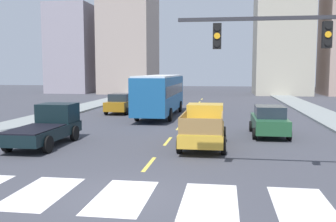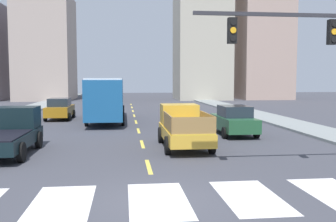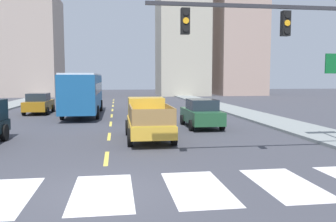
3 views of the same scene
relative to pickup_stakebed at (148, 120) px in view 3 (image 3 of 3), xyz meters
name	(u,v)px [view 3 (image 3 of 3)]	position (x,y,z in m)	size (l,w,h in m)	color
ground_plane	(102,192)	(-1.94, -8.19, -0.94)	(160.00, 160.00, 0.00)	#3D3E46
sidewalk_right	(248,114)	(8.99, 9.81, -0.86)	(2.94, 110.00, 0.15)	gray
crosswalk_stripe_2	(0,197)	(-4.50, -8.19, -0.93)	(1.60, 3.26, 0.01)	silver
crosswalk_stripe_3	(102,192)	(-1.94, -8.19, -0.93)	(1.60, 3.26, 0.01)	silver
crosswalk_stripe_4	(197,188)	(0.62, -8.19, -0.93)	(1.60, 3.26, 0.01)	silver
crosswalk_stripe_5	(285,184)	(3.18, -8.19, -0.93)	(1.60, 3.26, 0.01)	silver
lane_dash_0	(106,158)	(-1.94, -4.19, -0.93)	(0.16, 2.40, 0.01)	#E4C848
lane_dash_1	(109,136)	(-1.94, 0.81, -0.93)	(0.16, 2.40, 0.01)	#E4C848
lane_dash_2	(111,124)	(-1.94, 5.81, -0.93)	(0.16, 2.40, 0.01)	#E4C848
lane_dash_3	(112,116)	(-1.94, 10.81, -0.93)	(0.16, 2.40, 0.01)	#E4C848
lane_dash_4	(112,110)	(-1.94, 15.81, -0.93)	(0.16, 2.40, 0.01)	#E4C848
lane_dash_5	(113,106)	(-1.94, 20.81, -0.93)	(0.16, 2.40, 0.01)	#E4C848
lane_dash_6	(113,103)	(-1.94, 25.81, -0.93)	(0.16, 2.40, 0.01)	#E4C848
lane_dash_7	(114,100)	(-1.94, 30.81, -0.93)	(0.16, 2.40, 0.01)	#E4C848
pickup_stakebed	(148,120)	(0.00, 0.00, 0.00)	(2.18, 5.20, 1.96)	gold
city_bus	(83,91)	(-4.17, 11.54, 1.02)	(2.72, 10.80, 3.32)	#1A558D
sedan_near_right	(201,113)	(3.53, 3.37, -0.08)	(2.02, 4.40, 1.72)	#225332
sedan_near_left	(39,103)	(-7.98, 13.35, -0.08)	(2.02, 4.40, 1.72)	#9C6815
traffic_signal_gantry	(315,44)	(5.32, -5.84, 3.26)	(8.80, 0.27, 6.00)	#2D2D33
tower_tall_centre	(182,32)	(9.56, 42.39, 9.82)	(8.19, 8.76, 21.51)	#B1AA97
block_low_left	(34,46)	(-14.80, 43.81, 7.15)	(8.04, 11.41, 16.16)	#A9988D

